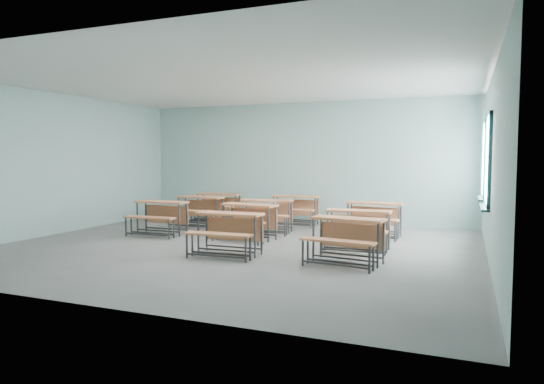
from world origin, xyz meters
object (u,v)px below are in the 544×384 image
Objects in this scene: desk_unit_r1c0 at (159,212)px; desk_unit_r3c1 at (295,205)px; desk_unit_r1c2 at (357,224)px; desk_unit_r2c1 at (266,211)px; desk_unit_r0c1 at (227,227)px; desk_unit_r1c1 at (247,216)px; desk_unit_r2c2 at (373,214)px; desk_unit_r0c2 at (346,233)px; desk_unit_r2c0 at (198,206)px; desk_unit_r3c0 at (217,203)px.

desk_unit_r1c0 is 3.48m from desk_unit_r3c1.
desk_unit_r2c1 is at bearing 148.89° from desk_unit_r1c2.
desk_unit_r0c1 is 0.95× the size of desk_unit_r1c1.
desk_unit_r1c0 is 0.93× the size of desk_unit_r2c1.
desk_unit_r0c2 is at bearing -86.96° from desk_unit_r2c2.
desk_unit_r1c2 is 0.99× the size of desk_unit_r2c0.
desk_unit_r3c1 is at bearing 127.02° from desk_unit_r1c2.
desk_unit_r3c0 is at bearing 118.33° from desk_unit_r0c1.
desk_unit_r1c0 is at bearing 176.32° from desk_unit_r1c2.
desk_unit_r2c2 is at bearing -29.79° from desk_unit_r3c1.
desk_unit_r0c2 is at bearing -53.91° from desk_unit_r2c1.
desk_unit_r0c2 is at bearing -30.34° from desk_unit_r2c0.
desk_unit_r0c2 is at bearing -63.23° from desk_unit_r3c1.
desk_unit_r3c0 is (-4.48, 3.91, 0.00)m from desk_unit_r0c2.
desk_unit_r0c1 is 2.69m from desk_unit_r2c1.
desk_unit_r0c2 is 1.06× the size of desk_unit_r1c2.
desk_unit_r1c1 and desk_unit_r1c2 have the same top height.
desk_unit_r1c2 is 0.97× the size of desk_unit_r3c0.
desk_unit_r1c2 is (4.52, -0.18, 0.00)m from desk_unit_r1c0.
desk_unit_r2c1 is 1.06× the size of desk_unit_r2c2.
desk_unit_r1c1 is at bearing -148.91° from desk_unit_r2c2.
desk_unit_r1c1 is 1.07m from desk_unit_r2c1.
desk_unit_r1c1 is 1.05× the size of desk_unit_r2c2.
desk_unit_r1c1 is at bearing 155.71° from desk_unit_r0c2.
desk_unit_r0c1 and desk_unit_r2c2 have the same top height.
desk_unit_r0c1 is 3.72m from desk_unit_r2c0.
desk_unit_r2c0 is 0.95× the size of desk_unit_r2c1.
desk_unit_r1c1 is (-0.36, 1.60, 0.00)m from desk_unit_r0c1.
desk_unit_r1c1 is at bearing 171.16° from desk_unit_r1c2.
desk_unit_r1c1 is 1.04× the size of desk_unit_r3c1.
desk_unit_r0c2 is 1.04× the size of desk_unit_r3c1.
desk_unit_r0c1 is at bearing -31.50° from desk_unit_r1c0.
desk_unit_r0c1 and desk_unit_r1c1 have the same top height.
desk_unit_r0c1 is 1.01× the size of desk_unit_r1c0.
desk_unit_r1c2 is 0.98× the size of desk_unit_r3c1.
desk_unit_r2c2 and desk_unit_r3c0 have the same top height.
desk_unit_r1c2 is (2.41, -0.31, 0.00)m from desk_unit_r1c1.
desk_unit_r2c1 is at bearing -37.87° from desk_unit_r3c0.
desk_unit_r0c2 is 1.06× the size of desk_unit_r1c0.
desk_unit_r0c1 is at bearing -90.85° from desk_unit_r3c1.
desk_unit_r1c2 is 1.67m from desk_unit_r2c2.
desk_unit_r3c1 is at bearing 92.52° from desk_unit_r1c1.
desk_unit_r3c0 is at bearing 94.33° from desk_unit_r2c0.
desk_unit_r0c1 is 1.00× the size of desk_unit_r2c2.
desk_unit_r1c2 is (-0.06, 1.19, 0.00)m from desk_unit_r0c2.
desk_unit_r1c2 is 4.67m from desk_unit_r2c0.
desk_unit_r0c2 is 1.05× the size of desk_unit_r2c0.
desk_unit_r2c1 and desk_unit_r3c1 have the same top height.
desk_unit_r3c0 is at bearing 146.91° from desk_unit_r1c2.
desk_unit_r0c1 is 4.65m from desk_unit_r3c0.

